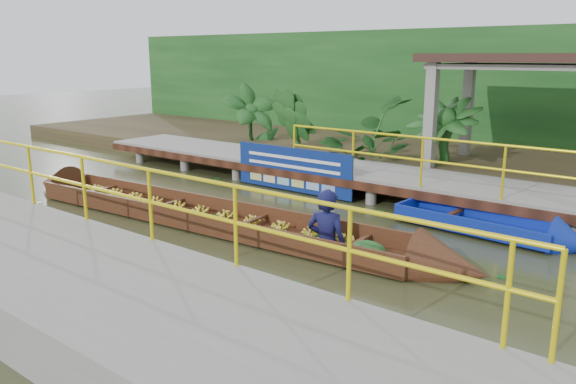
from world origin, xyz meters
The scene contains 10 objects.
ground centered at (0.00, 0.00, 0.00)m, with size 80.00×80.00×0.00m, color #2E3319.
land_strip centered at (0.00, 7.50, 0.23)m, with size 30.00×8.00×0.45m, color #2E2317.
far_dock centered at (0.02, 3.43, 0.48)m, with size 16.00×2.06×1.66m.
near_dock centered at (1.00, -4.20, 0.30)m, with size 18.00×2.40×1.73m.
pavilion centered at (3.00, 6.30, 2.82)m, with size 4.40×3.00×3.00m.
foliage_backdrop centered at (0.00, 10.00, 2.00)m, with size 30.00×0.80×4.00m, color #143F16.
vendor_boat centered at (-0.34, -0.57, 0.27)m, with size 10.66×1.74×2.38m.
moored_blue_boat centered at (4.34, 2.06, 0.14)m, with size 3.45×1.14×0.81m.
blue_banner centered at (-0.99, 2.48, 0.56)m, with size 3.29×0.04×1.03m.
tropical_plants centered at (0.98, 5.30, 1.25)m, with size 14.28×1.28×1.61m.
Camera 1 is at (6.87, -7.74, 3.15)m, focal length 35.00 mm.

